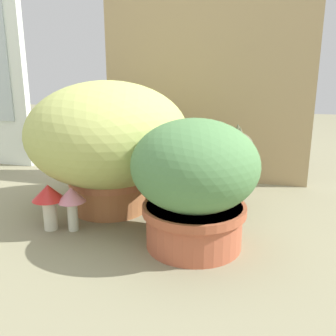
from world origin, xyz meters
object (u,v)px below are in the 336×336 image
(grass_planter, at_px, (108,139))
(leafy_planter, at_px, (195,181))
(mushroom_ornament_pink, at_px, (72,199))
(cat, at_px, (210,176))
(mushroom_ornament_red, at_px, (49,198))

(grass_planter, distance_m, leafy_planter, 0.41)
(grass_planter, relative_size, mushroom_ornament_pink, 3.90)
(leafy_planter, bearing_deg, grass_planter, 149.45)
(leafy_planter, distance_m, mushroom_ornament_pink, 0.40)
(cat, distance_m, mushroom_ornament_pink, 0.49)
(mushroom_ornament_red, distance_m, mushroom_ornament_pink, 0.07)
(cat, relative_size, mushroom_ornament_red, 2.61)
(cat, relative_size, mushroom_ornament_pink, 2.72)
(cat, xyz_separation_m, mushroom_ornament_pink, (-0.39, -0.30, -0.02))
(mushroom_ornament_red, xyz_separation_m, mushroom_ornament_pink, (0.07, 0.01, -0.00))
(cat, bearing_deg, mushroom_ornament_pink, -142.16)
(leafy_planter, xyz_separation_m, mushroom_ornament_pink, (-0.39, 0.00, -0.09))
(mushroom_ornament_red, bearing_deg, grass_planter, 62.84)
(mushroom_ornament_red, bearing_deg, leafy_planter, 1.34)
(mushroom_ornament_red, bearing_deg, mushroom_ornament_pink, 10.13)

